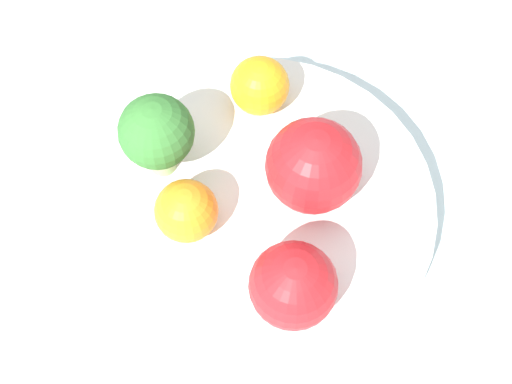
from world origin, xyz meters
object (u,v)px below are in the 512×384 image
Objects in this scene: orange_back at (186,211)px; apple_red at (293,285)px; apple_green at (314,166)px; bowl at (256,209)px; broccoli at (157,133)px; orange_front at (260,86)px.

apple_red is at bearing -85.42° from orange_back.
apple_green reaches higher than orange_back.
bowl is 0.09m from broccoli.
apple_red is at bearing -129.63° from orange_front.
apple_green is 0.09m from orange_back.
broccoli reaches higher than apple_green.
orange_front is (0.08, -0.01, -0.02)m from broccoli.
apple_green reaches higher than bowl.
apple_red reaches higher than bowl.
broccoli is 0.05m from orange_back.
apple_red is (-0.04, -0.07, 0.04)m from bowl.
bowl is 5.92× the size of orange_back.
apple_green is at bearing -35.57° from bowl.
bowl is 0.06m from apple_green.
apple_red reaches higher than orange_back.
apple_green is (0.07, 0.04, 0.00)m from apple_red.
orange_front is 0.11m from orange_back.
bowl is 0.06m from orange_back.
broccoli is at bearing 84.06° from apple_red.
apple_green is at bearing -57.70° from broccoli.
broccoli reaches higher than apple_red.
bowl is 3.88× the size of apple_green.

